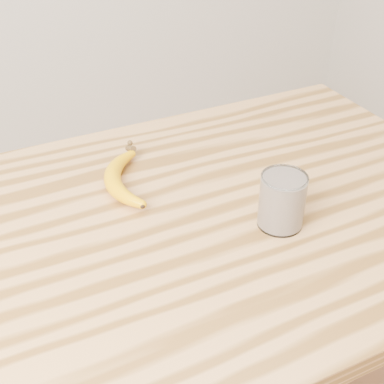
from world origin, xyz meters
name	(u,v)px	position (x,y,z in m)	size (l,w,h in m)	color
table	(195,266)	(0.00, 0.00, 0.77)	(1.20, 0.80, 0.90)	#B37F48
smoothie_glass	(282,201)	(0.13, -0.09, 0.95)	(0.08, 0.08, 0.11)	white
banana	(112,180)	(-0.11, 0.16, 0.92)	(0.10, 0.29, 0.04)	#E39E00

